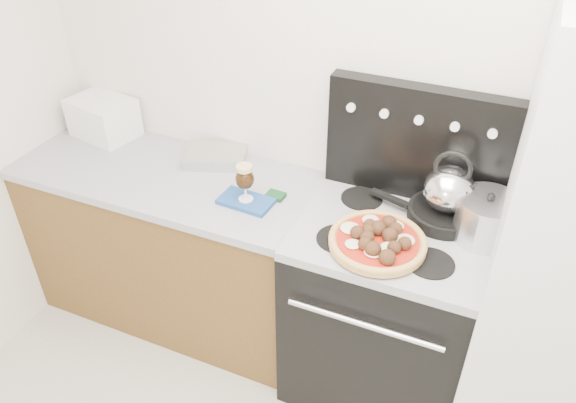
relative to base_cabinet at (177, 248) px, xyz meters
The scene contains 15 objects.
room_shell 1.59m from the base_cabinet, 41.46° to the right, with size 3.52×3.01×2.52m.
base_cabinet is the anchor object (origin of this frame).
countertop 0.45m from the base_cabinet, ahead, with size 1.48×0.63×0.04m, color #A9A9B1.
stove_body 1.11m from the base_cabinet, ahead, with size 0.76×0.65×0.88m, color black.
cooktop 1.20m from the base_cabinet, ahead, with size 0.76×0.65×0.04m, color #ADADB2.
backguard 1.35m from the base_cabinet, 12.75° to the left, with size 0.76×0.08×0.50m, color black.
toaster_oven 0.77m from the base_cabinet, 159.07° to the left, with size 0.31×0.23×0.20m, color white.
foil_sheet 0.56m from the base_cabinet, 45.62° to the left, with size 0.29×0.21×0.06m, color white.
oven_mitt 0.67m from the base_cabinet, ahead, with size 0.23×0.13×0.02m, color #1F4A8F.
beer_glass 0.75m from the base_cabinet, ahead, with size 0.08×0.08×0.17m, color black, non-canonical shape.
pizza_pan 1.19m from the base_cabinet, ahead, with size 0.34×0.34×0.01m, color black.
pizza 1.21m from the base_cabinet, ahead, with size 0.37×0.37×0.05m, color gold, non-canonical shape.
skillet 1.38m from the base_cabinet, ahead, with size 0.29×0.29×0.05m, color black.
tea_kettle 1.44m from the base_cabinet, ahead, with size 0.20×0.20×0.22m, color silver, non-canonical shape.
stock_pot 1.55m from the base_cabinet, ahead, with size 0.24×0.24×0.17m, color silver.
Camera 1 is at (0.39, -0.62, 2.32)m, focal length 35.00 mm.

